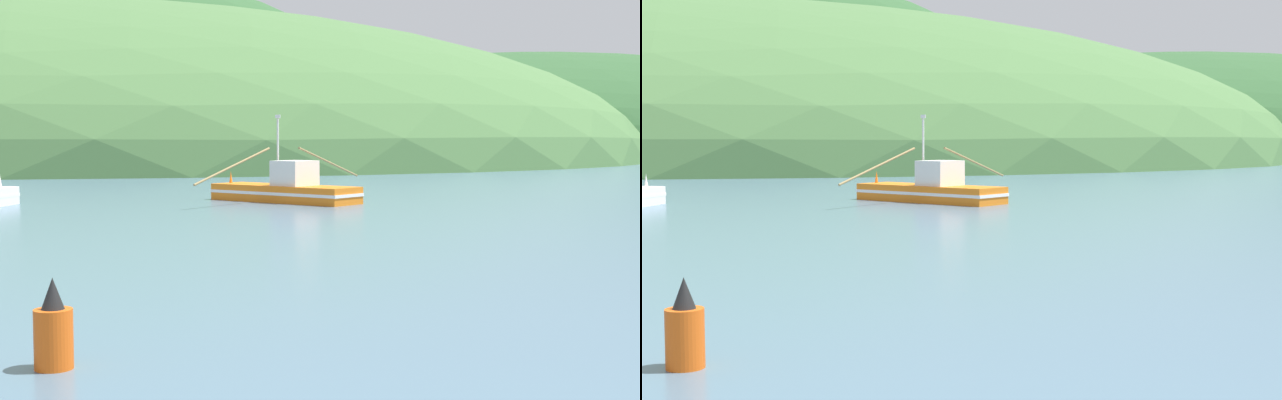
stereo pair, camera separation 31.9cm
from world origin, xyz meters
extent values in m
ellipsoid|color=#2D562D|center=(-64.64, 165.02, 0.00)|extent=(131.17, 104.93, 70.40)
ellipsoid|color=#47703D|center=(-66.49, 150.77, 0.00)|extent=(210.72, 168.58, 52.11)
ellipsoid|color=#2D562D|center=(23.54, 193.70, 0.00)|extent=(162.88, 130.30, 42.43)
cube|color=orange|center=(-5.79, 47.62, 0.47)|extent=(9.06, 7.00, 0.94)
cube|color=white|center=(-5.79, 47.62, 0.52)|extent=(9.15, 7.07, 0.17)
cone|color=orange|center=(-9.32, 49.83, 1.29)|extent=(0.28, 0.28, 0.70)
cube|color=silver|center=(-5.15, 47.22, 1.64)|extent=(2.71, 2.80, 1.40)
cylinder|color=silver|center=(-6.20, 47.88, 2.82)|extent=(0.12, 0.12, 3.75)
cube|color=white|center=(-6.20, 47.88, 4.81)|extent=(0.32, 0.22, 0.20)
cylinder|color=#997F4C|center=(-7.99, 44.10, 2.14)|extent=(3.14, 4.93, 1.90)
cylinder|color=#997F4C|center=(-3.59, 51.14, 2.14)|extent=(3.14, 4.93, 1.90)
cone|color=white|center=(-20.87, 44.09, 1.31)|extent=(0.21, 0.21, 0.70)
cylinder|color=#E55914|center=(-4.15, 11.51, 0.47)|extent=(0.61, 0.61, 0.95)
cone|color=black|center=(-4.15, 11.51, 1.20)|extent=(0.36, 0.36, 0.50)
camera|label=1|loc=(1.45, -1.61, 3.63)|focal=49.56mm
camera|label=2|loc=(1.76, -1.58, 3.63)|focal=49.56mm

